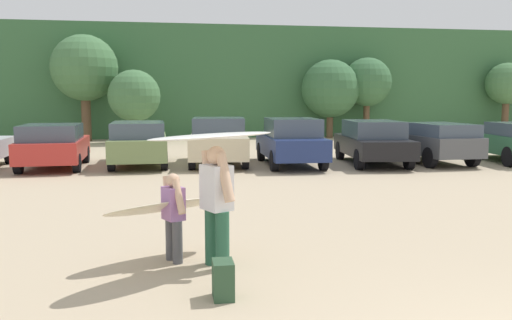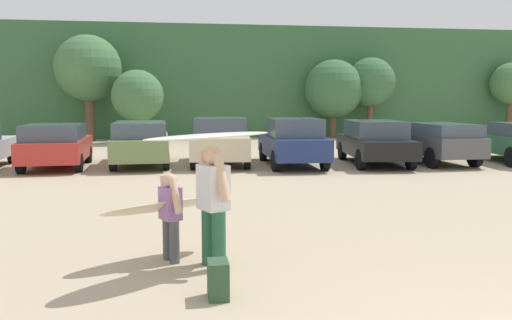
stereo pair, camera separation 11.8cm
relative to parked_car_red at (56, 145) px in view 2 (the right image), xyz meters
The scene contains 17 objects.
hillside_ridge 20.08m from the parked_car_red, 68.89° to the left, with size 108.00×12.00×6.53m, color #38663D.
tree_far_left 11.80m from the parked_car_red, 92.92° to the left, with size 3.53×3.53×5.68m.
tree_center_left 10.03m from the parked_car_red, 77.91° to the left, with size 2.67×2.67×3.77m.
tree_far_right 17.68m from the parked_car_red, 41.66° to the left, with size 3.37×3.37×4.54m.
tree_center_right 19.57m from the parked_car_red, 37.44° to the left, with size 2.87×2.87×4.69m.
tree_right 27.16m from the parked_car_red, 25.60° to the left, with size 2.54×2.54×4.48m.
parked_car_red is the anchor object (origin of this frame).
parked_car_olive_green 2.78m from the parked_car_red, ahead, with size 1.97×4.51×1.53m.
parked_car_champagne 5.53m from the parked_car_red, ahead, with size 2.32×4.38×1.64m.
parked_car_navy 7.96m from the parked_car_red, ahead, with size 1.93×4.50×1.65m.
parked_car_black 10.90m from the parked_car_red, ahead, with size 2.32×4.62×1.54m.
parked_car_dark_gray 13.16m from the parked_car_red, ahead, with size 1.93×4.33×1.46m.
person_adult 12.08m from the parked_car_red, 68.54° to the right, with size 0.47×0.74×1.69m.
person_child 11.55m from the parked_car_red, 70.63° to the right, with size 0.36×0.57×1.28m.
surfboard_white 12.19m from the parked_car_red, 68.82° to the right, with size 2.06×1.70×0.09m.
surfboard_cream 11.40m from the parked_car_red, 70.73° to the right, with size 1.99×1.37×0.30m.
backpack_dropped 13.19m from the parked_car_red, 70.57° to the right, with size 0.24×0.34×0.45m.
Camera 2 is at (-3.28, -3.46, 2.35)m, focal length 37.38 mm.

